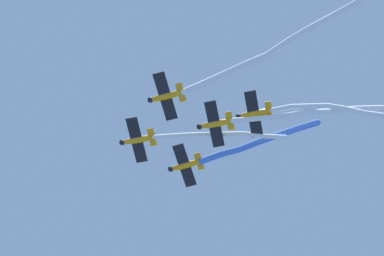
% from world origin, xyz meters
% --- Properties ---
extents(airplane_lead, '(6.56, 5.54, 1.74)m').
position_xyz_m(airplane_lead, '(3.88, -0.36, 72.54)').
color(airplane_lead, orange).
extents(smoke_trail_lead, '(8.09, 17.27, 1.29)m').
position_xyz_m(smoke_trail_lead, '(-1.45, -10.65, 72.81)').
color(smoke_trail_lead, white).
extents(airplane_left_wing, '(6.36, 5.67, 1.74)m').
position_xyz_m(airplane_left_wing, '(-3.89, -1.37, 72.14)').
color(airplane_left_wing, orange).
extents(smoke_trail_left_wing, '(20.79, 16.50, 2.56)m').
position_xyz_m(smoke_trail_left_wing, '(-15.17, -11.34, 72.99)').
color(smoke_trail_left_wing, white).
extents(airplane_right_wing, '(6.26, 5.73, 1.74)m').
position_xyz_m(airplane_right_wing, '(4.89, -8.14, 72.84)').
color(airplane_right_wing, orange).
extents(smoke_trail_right_wing, '(12.31, 13.99, 3.51)m').
position_xyz_m(smoke_trail_right_wing, '(-2.28, -16.57, 74.28)').
color(smoke_trail_right_wing, '#4C75DB').
extents(airplane_slot, '(6.52, 5.57, 1.74)m').
position_xyz_m(airplane_slot, '(-2.89, -9.14, 72.34)').
color(airplane_slot, orange).
extents(smoke_trail_slot, '(15.33, 31.20, 1.84)m').
position_xyz_m(smoke_trail_slot, '(-12.29, -26.07, 72.74)').
color(smoke_trail_slot, white).
extents(airplane_trail, '(6.51, 5.57, 1.74)m').
position_xyz_m(airplane_trail, '(-6.27, -13.53, 72.94)').
color(airplane_trail, orange).
extents(smoke_trail_trail, '(7.59, 21.60, 2.74)m').
position_xyz_m(smoke_trail_trail, '(-12.16, -25.65, 72.10)').
color(smoke_trail_trail, white).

